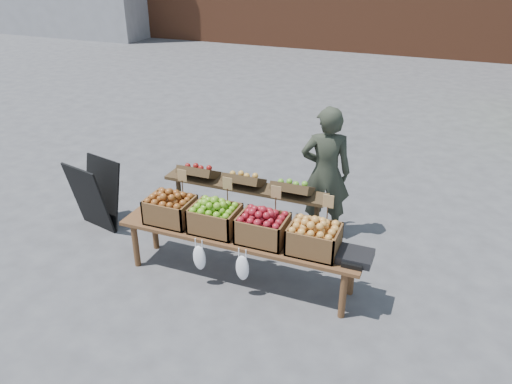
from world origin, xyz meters
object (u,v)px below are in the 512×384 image
at_px(display_bench, 239,257).
at_px(back_table, 244,206).
at_px(crate_red_apples, 263,229).
at_px(chalkboard_sign, 95,195).
at_px(crate_russet_pears, 215,219).
at_px(weighing_scale, 355,256).
at_px(crate_green_apples, 314,239).
at_px(vendor, 326,173).
at_px(crate_golden_apples, 170,210).

bearing_deg(display_bench, back_table, 108.45).
height_order(display_bench, crate_red_apples, crate_red_apples).
bearing_deg(chalkboard_sign, back_table, 23.32).
distance_m(crate_russet_pears, weighing_scale, 1.53).
xyz_separation_m(back_table, crate_green_apples, (1.07, -0.72, 0.19)).
relative_size(vendor, weighing_scale, 4.97).
distance_m(back_table, display_bench, 0.79).
height_order(crate_golden_apples, crate_red_apples, same).
height_order(vendor, back_table, vendor).
distance_m(vendor, display_bench, 1.53).
height_order(vendor, weighing_scale, vendor).
bearing_deg(crate_red_apples, weighing_scale, 0.00).
bearing_deg(back_table, chalkboard_sign, -169.83).
distance_m(vendor, crate_golden_apples, 1.93).
bearing_deg(weighing_scale, crate_golden_apples, 180.00).
height_order(display_bench, crate_golden_apples, crate_golden_apples).
xyz_separation_m(crate_golden_apples, crate_green_apples, (1.65, 0.00, 0.00)).
xyz_separation_m(vendor, crate_red_apples, (-0.32, -1.30, -0.14)).
bearing_deg(crate_red_apples, vendor, 76.09).
relative_size(vendor, back_table, 0.81).
bearing_deg(crate_red_apples, crate_green_apples, 0.00).
bearing_deg(crate_red_apples, display_bench, 180.00).
height_order(vendor, crate_golden_apples, vendor).
distance_m(display_bench, crate_russet_pears, 0.51).
xyz_separation_m(vendor, chalkboard_sign, (-2.77, -0.92, -0.38)).
height_order(vendor, chalkboard_sign, vendor).
distance_m(crate_russet_pears, crate_red_apples, 0.55).
relative_size(vendor, display_bench, 0.63).
distance_m(vendor, back_table, 1.07).
xyz_separation_m(chalkboard_sign, display_bench, (2.17, -0.37, -0.18)).
relative_size(vendor, crate_russet_pears, 3.38).
distance_m(vendor, crate_red_apples, 1.34).
bearing_deg(crate_golden_apples, crate_red_apples, 0.00).
relative_size(vendor, crate_golden_apples, 3.38).
distance_m(chalkboard_sign, back_table, 1.97).
height_order(chalkboard_sign, weighing_scale, chalkboard_sign).
relative_size(crate_golden_apples, crate_green_apples, 1.00).
bearing_deg(weighing_scale, crate_red_apples, 180.00).
bearing_deg(crate_red_apples, crate_russet_pears, 180.00).
xyz_separation_m(crate_red_apples, weighing_scale, (0.97, 0.00, -0.10)).
height_order(back_table, crate_green_apples, back_table).
bearing_deg(vendor, back_table, 16.91).
height_order(back_table, weighing_scale, back_table).
relative_size(chalkboard_sign, crate_golden_apples, 1.85).
distance_m(crate_red_apples, crate_green_apples, 0.55).
height_order(chalkboard_sign, display_bench, chalkboard_sign).
xyz_separation_m(vendor, back_table, (-0.84, -0.58, -0.33)).
bearing_deg(back_table, crate_russet_pears, -92.77).
distance_m(crate_russet_pears, crate_green_apples, 1.10).
relative_size(display_bench, crate_russet_pears, 5.40).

